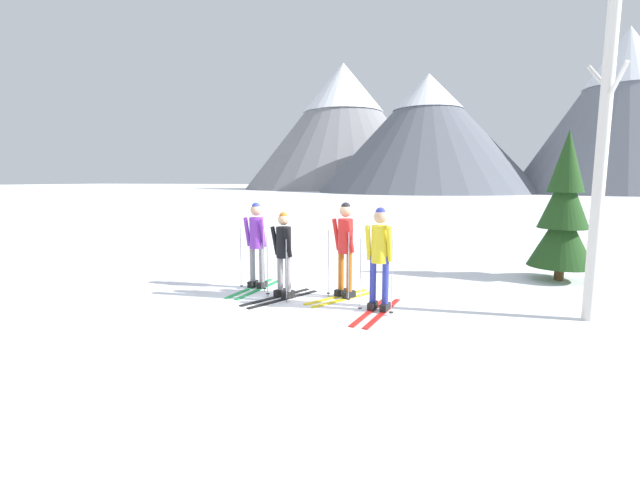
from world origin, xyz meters
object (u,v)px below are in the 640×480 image
Objects in this scene: skier_in_black at (283,252)px; skier_in_red at (345,245)px; skier_in_yellow at (379,255)px; skier_in_purple at (256,242)px; pine_tree_near at (564,213)px; birch_tree_tall at (602,145)px.

skier_in_black is 0.91× the size of skier_in_red.
skier_in_red is 0.99× the size of skier_in_yellow.
skier_in_purple is 0.95m from skier_in_black.
pine_tree_near is at bearing 45.89° from skier_in_yellow.
birch_tree_tall reaches higher than skier_in_black.
pine_tree_near reaches higher than skier_in_red.
skier_in_red is at bearing -4.48° from skier_in_purple.
skier_in_purple is at bearing 175.52° from skier_in_red.
skier_in_yellow is 4.91m from pine_tree_near.
skier_in_yellow reaches higher than skier_in_black.
pine_tree_near is 0.61× the size of birch_tree_tall.
skier_in_yellow is at bearing -8.86° from skier_in_black.
skier_in_red is at bearing -145.52° from pine_tree_near.
skier_in_yellow is 3.73m from birch_tree_tall.
skier_in_purple is 1.08× the size of skier_in_black.
pine_tree_near is (6.05, 2.71, 0.53)m from skier_in_purple.
birch_tree_tall is (-0.15, -2.96, 1.22)m from pine_tree_near.
skier_in_red is (1.89, -0.15, 0.03)m from skier_in_purple.
skier_in_red reaches higher than skier_in_black.
skier_in_red is 0.55× the size of pine_tree_near.
skier_in_red is 5.07m from pine_tree_near.
pine_tree_near is 3.21m from birch_tree_tall.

